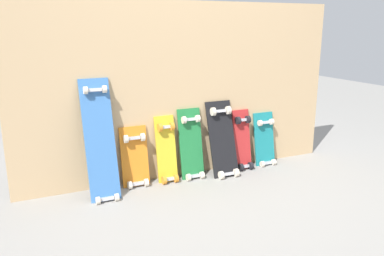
{
  "coord_description": "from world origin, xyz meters",
  "views": [
    {
      "loc": [
        -1.29,
        -2.91,
        1.26
      ],
      "look_at": [
        0.0,
        -0.07,
        0.45
      ],
      "focal_mm": 36.61,
      "sensor_mm": 36.0,
      "label": 1
    }
  ],
  "objects_px": {
    "skateboard_green": "(191,148)",
    "skateboard_red": "(243,143)",
    "skateboard_black": "(223,143)",
    "skateboard_blue": "(100,144)",
    "skateboard_orange": "(135,161)",
    "skateboard_yellow": "(167,153)",
    "skateboard_teal": "(265,142)"
  },
  "relations": [
    {
      "from": "skateboard_blue",
      "to": "skateboard_orange",
      "type": "distance_m",
      "value": 0.36
    },
    {
      "from": "skateboard_yellow",
      "to": "skateboard_teal",
      "type": "bearing_deg",
      "value": 0.4
    },
    {
      "from": "skateboard_green",
      "to": "skateboard_teal",
      "type": "bearing_deg",
      "value": 0.91
    },
    {
      "from": "skateboard_blue",
      "to": "skateboard_teal",
      "type": "distance_m",
      "value": 1.55
    },
    {
      "from": "skateboard_black",
      "to": "skateboard_red",
      "type": "height_order",
      "value": "skateboard_black"
    },
    {
      "from": "skateboard_yellow",
      "to": "skateboard_orange",
      "type": "bearing_deg",
      "value": 177.4
    },
    {
      "from": "skateboard_orange",
      "to": "skateboard_teal",
      "type": "height_order",
      "value": "same"
    },
    {
      "from": "skateboard_blue",
      "to": "skateboard_yellow",
      "type": "xyz_separation_m",
      "value": [
        0.55,
        0.07,
        -0.16
      ]
    },
    {
      "from": "skateboard_orange",
      "to": "skateboard_blue",
      "type": "bearing_deg",
      "value": -163.32
    },
    {
      "from": "skateboard_orange",
      "to": "skateboard_green",
      "type": "xyz_separation_m",
      "value": [
        0.49,
        -0.02,
        0.05
      ]
    },
    {
      "from": "skateboard_black",
      "to": "skateboard_red",
      "type": "relative_size",
      "value": 1.17
    },
    {
      "from": "skateboard_teal",
      "to": "skateboard_red",
      "type": "bearing_deg",
      "value": -178.1
    },
    {
      "from": "skateboard_blue",
      "to": "skateboard_black",
      "type": "distance_m",
      "value": 1.06
    },
    {
      "from": "skateboard_green",
      "to": "skateboard_teal",
      "type": "relative_size",
      "value": 1.18
    },
    {
      "from": "skateboard_green",
      "to": "skateboard_red",
      "type": "distance_m",
      "value": 0.51
    },
    {
      "from": "skateboard_green",
      "to": "skateboard_red",
      "type": "xyz_separation_m",
      "value": [
        0.51,
        0.0,
        -0.03
      ]
    },
    {
      "from": "skateboard_orange",
      "to": "skateboard_teal",
      "type": "relative_size",
      "value": 0.99
    },
    {
      "from": "skateboard_teal",
      "to": "skateboard_black",
      "type": "bearing_deg",
      "value": -172.85
    },
    {
      "from": "skateboard_orange",
      "to": "skateboard_yellow",
      "type": "relative_size",
      "value": 0.9
    },
    {
      "from": "skateboard_yellow",
      "to": "skateboard_red",
      "type": "distance_m",
      "value": 0.73
    },
    {
      "from": "skateboard_yellow",
      "to": "skateboard_red",
      "type": "relative_size",
      "value": 1.02
    },
    {
      "from": "skateboard_red",
      "to": "skateboard_yellow",
      "type": "bearing_deg",
      "value": 179.9
    },
    {
      "from": "skateboard_orange",
      "to": "skateboard_green",
      "type": "height_order",
      "value": "skateboard_green"
    },
    {
      "from": "skateboard_orange",
      "to": "skateboard_green",
      "type": "distance_m",
      "value": 0.49
    },
    {
      "from": "skateboard_green",
      "to": "skateboard_black",
      "type": "xyz_separation_m",
      "value": [
        0.28,
        -0.05,
        0.02
      ]
    },
    {
      "from": "skateboard_orange",
      "to": "skateboard_black",
      "type": "bearing_deg",
      "value": -4.86
    },
    {
      "from": "skateboard_orange",
      "to": "skateboard_black",
      "type": "distance_m",
      "value": 0.77
    },
    {
      "from": "skateboard_green",
      "to": "skateboard_red",
      "type": "height_order",
      "value": "skateboard_green"
    },
    {
      "from": "skateboard_orange",
      "to": "skateboard_red",
      "type": "xyz_separation_m",
      "value": [
        1.0,
        -0.01,
        0.02
      ]
    },
    {
      "from": "skateboard_red",
      "to": "skateboard_blue",
      "type": "bearing_deg",
      "value": -176.79
    },
    {
      "from": "skateboard_orange",
      "to": "skateboard_red",
      "type": "height_order",
      "value": "skateboard_red"
    },
    {
      "from": "skateboard_blue",
      "to": "skateboard_black",
      "type": "xyz_separation_m",
      "value": [
        1.05,
        0.02,
        -0.12
      ]
    }
  ]
}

